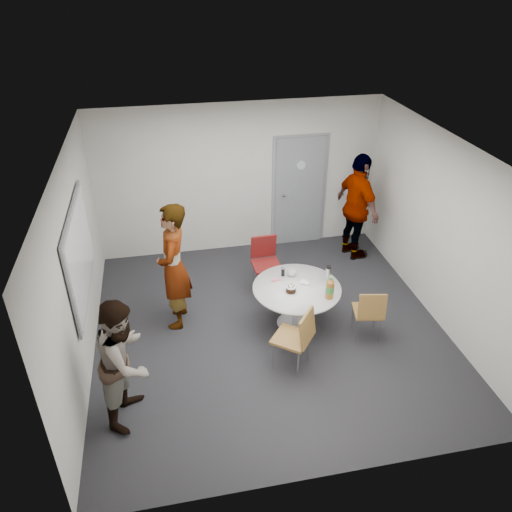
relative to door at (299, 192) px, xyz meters
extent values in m
plane|color=black|center=(-1.10, -2.48, -1.03)|extent=(5.00, 5.00, 0.00)
plane|color=silver|center=(-1.10, -2.48, 1.67)|extent=(5.00, 5.00, 0.00)
plane|color=#BCB9B2|center=(-1.10, 0.02, 0.32)|extent=(5.00, 0.00, 5.00)
plane|color=#BCB9B2|center=(-3.60, -2.48, 0.32)|extent=(0.00, 5.00, 5.00)
plane|color=#BCB9B2|center=(1.40, -2.48, 0.32)|extent=(0.00, 5.00, 5.00)
plane|color=#BCB9B2|center=(-1.10, -4.98, 0.32)|extent=(5.00, 0.00, 5.00)
cube|color=slate|center=(0.00, -0.01, 0.00)|extent=(0.90, 0.05, 2.05)
cube|color=gray|center=(0.00, 0.01, 0.00)|extent=(1.02, 0.04, 2.12)
cylinder|color=#B2BFC6|center=(0.00, -0.04, 0.52)|extent=(0.16, 0.01, 0.16)
cylinder|color=silver|center=(-0.32, -0.07, -0.01)|extent=(0.04, 0.14, 0.04)
cube|color=gray|center=(-3.56, -2.28, 0.42)|extent=(0.03, 1.90, 1.25)
cube|color=white|center=(-3.54, -2.28, 0.42)|extent=(0.01, 1.78, 1.13)
cylinder|color=silver|center=(-0.70, -2.45, -0.38)|extent=(1.27, 1.27, 0.03)
cylinder|color=silver|center=(-0.70, -2.45, -0.70)|extent=(0.09, 0.09, 0.61)
cylinder|color=silver|center=(-0.70, -2.45, -1.01)|extent=(0.54, 0.54, 0.02)
cylinder|color=silver|center=(-0.82, -2.55, -0.36)|extent=(0.19, 0.19, 0.01)
cylinder|color=black|center=(-0.82, -2.55, -0.32)|extent=(0.14, 0.14, 0.07)
cylinder|color=white|center=(-0.82, -2.55, -0.27)|extent=(0.14, 0.14, 0.02)
cylinder|color=#995F21|center=(-0.33, -2.78, -0.24)|extent=(0.11, 0.11, 0.26)
cylinder|color=#358334|center=(-0.33, -2.78, -0.22)|extent=(0.12, 0.12, 0.10)
cone|color=#995F21|center=(-0.33, -2.78, -0.08)|extent=(0.11, 0.11, 0.05)
cylinder|color=#4DA64B|center=(-0.33, -2.78, -0.04)|extent=(0.04, 0.04, 0.03)
imported|color=white|center=(-0.70, -2.14, -0.31)|extent=(0.18, 0.18, 0.10)
cylinder|color=black|center=(-0.83, -2.12, -0.30)|extent=(0.05, 0.05, 0.12)
cylinder|color=silver|center=(-0.21, -2.34, -0.27)|extent=(0.07, 0.07, 0.19)
cylinder|color=black|center=(-0.21, -2.34, -0.16)|extent=(0.08, 0.08, 0.03)
cube|color=#F07881|center=(-0.96, -2.22, -0.36)|extent=(0.13, 0.09, 0.02)
ellipsoid|color=white|center=(-0.57, -2.38, -0.35)|extent=(0.20, 0.20, 0.03)
cube|color=brown|center=(-1.00, -3.29, -0.56)|extent=(0.62, 0.62, 0.04)
cube|color=brown|center=(-0.84, -3.42, -0.31)|extent=(0.33, 0.39, 0.42)
cylinder|color=silver|center=(-1.03, -3.04, -0.79)|extent=(0.02, 0.02, 0.47)
cylinder|color=silver|center=(-1.25, -3.32, -0.79)|extent=(0.02, 0.02, 0.47)
cylinder|color=silver|center=(-0.75, -3.26, -0.79)|extent=(0.02, 0.02, 0.47)
cylinder|color=silver|center=(-0.97, -3.54, -0.79)|extent=(0.02, 0.02, 0.47)
cube|color=brown|center=(0.22, -2.90, -0.60)|extent=(0.46, 0.46, 0.03)
cube|color=brown|center=(0.18, -3.08, -0.38)|extent=(0.39, 0.15, 0.38)
cylinder|color=silver|center=(0.40, -2.77, -0.81)|extent=(0.02, 0.02, 0.42)
cylinder|color=silver|center=(0.09, -2.71, -0.81)|extent=(0.02, 0.02, 0.42)
cylinder|color=silver|center=(0.34, -3.08, -0.81)|extent=(0.02, 0.02, 0.42)
cylinder|color=silver|center=(0.03, -3.02, -0.81)|extent=(0.02, 0.02, 0.42)
cube|color=maroon|center=(-0.93, -1.49, -0.56)|extent=(0.45, 0.45, 0.04)
cube|color=maroon|center=(-0.94, -1.28, -0.32)|extent=(0.42, 0.11, 0.41)
cylinder|color=silver|center=(-1.10, -1.67, -0.79)|extent=(0.02, 0.02, 0.46)
cylinder|color=silver|center=(-0.75, -1.66, -0.79)|extent=(0.02, 0.02, 0.46)
cylinder|color=silver|center=(-1.11, -1.32, -0.79)|extent=(0.02, 0.02, 0.46)
cylinder|color=silver|center=(-0.76, -1.31, -0.79)|extent=(0.02, 0.02, 0.46)
imported|color=#A5C6EA|center=(-2.40, -2.04, -0.07)|extent=(0.57, 0.77, 1.91)
imported|color=white|center=(-3.05, -3.68, -0.22)|extent=(0.83, 0.94, 1.62)
imported|color=black|center=(0.85, -0.72, -0.06)|extent=(0.71, 1.20, 1.93)
camera|label=1|loc=(-2.44, -8.08, 3.68)|focal=35.00mm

